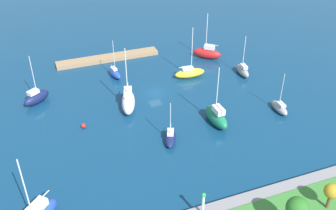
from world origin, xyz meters
TOP-DOWN VIEW (x-y plane):
  - water at (0.00, 0.00)m, footprint 160.00×160.00m
  - pier_dock at (5.47, -18.34)m, footprint 24.08×3.12m
  - breakwater at (0.00, 32.94)m, footprint 55.07×2.73m
  - harbor_beacon at (4.83, 32.94)m, footprint 0.56×0.56m
  - park_tree_midwest at (-4.23, 39.54)m, footprint 2.81×2.81m
  - park_tree_center at (-11.00, 37.89)m, footprint 2.04×2.04m
  - sailboat_navy_far_north at (2.81, 15.97)m, footprint 3.61×5.28m
  - sailboat_blue_east_end at (6.03, -9.31)m, footprint 2.53×4.73m
  - sailboat_gray_lone_north at (-19.67, 14.65)m, footprint 2.01×5.03m
  - sailboat_white_far_south at (6.59, 3.61)m, footprint 4.50×8.03m
  - sailboat_yellow_by_breakwater at (-9.16, -3.57)m, footprint 6.83×2.57m
  - sailboat_red_center_basin at (-16.78, -10.77)m, footprint 6.43×6.00m
  - sailboat_green_outer_mooring at (-6.73, 14.01)m, footprint 2.54×7.04m
  - sailboat_navy_near_pier at (22.78, -4.52)m, footprint 5.91×4.99m
  - sailboat_gray_inner_mooring at (-20.54, -0.59)m, footprint 2.21×5.67m
  - mooring_buoy_red at (15.82, 6.83)m, footprint 0.86×0.86m

SIDE VIEW (x-z plane):
  - water at x=0.00m, z-range 0.00..0.00m
  - mooring_buoy_red at x=15.82m, z-range 0.00..0.86m
  - pier_dock at x=5.47m, z-range 0.00..0.90m
  - breakwater at x=0.00m, z-range 0.00..1.07m
  - sailboat_navy_far_north at x=2.81m, z-range -3.11..4.72m
  - sailboat_gray_lone_north at x=-19.67m, z-range -3.10..4.78m
  - sailboat_blue_east_end at x=6.03m, z-range -3.38..5.29m
  - sailboat_gray_inner_mooring at x=-20.54m, z-range -3.39..5.50m
  - sailboat_yellow_by_breakwater at x=-9.16m, z-range -4.56..6.78m
  - sailboat_navy_near_pier at x=22.78m, z-range -3.70..6.23m
  - sailboat_red_center_basin at x=-16.78m, z-range -4.10..6.93m
  - sailboat_green_outer_mooring at x=-6.73m, z-range -4.02..7.06m
  - sailboat_white_far_south at x=6.59m, z-range -4.73..7.88m
  - harbor_beacon at x=4.83m, z-range 1.35..5.08m
  - park_tree_center at x=-11.00m, z-range 2.14..6.11m
  - park_tree_midwest at x=-4.23m, z-range 2.60..8.19m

